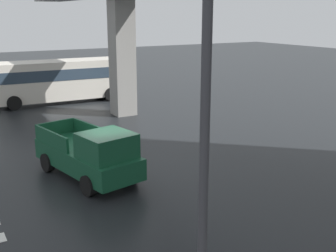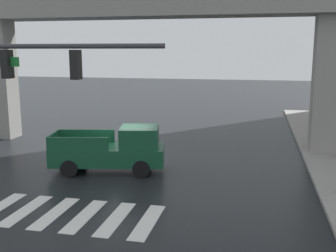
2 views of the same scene
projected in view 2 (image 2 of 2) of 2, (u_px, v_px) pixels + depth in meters
ground_plane at (125, 166)px, 19.29m from camera, size 120.00×120.00×0.00m
crosswalk_stripes at (70, 214)px, 13.60m from camera, size 6.05×2.80×0.01m
elevated_overpass at (149, 17)px, 22.39m from camera, size 52.75×2.43×8.49m
pickup_truck at (115, 150)px, 18.33m from camera, size 5.38×2.90×2.08m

